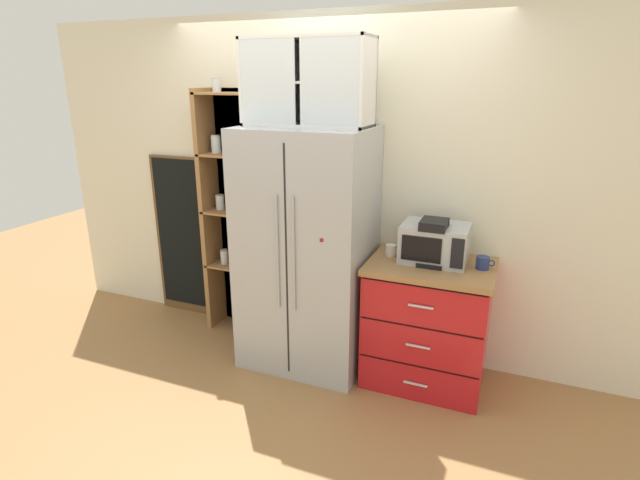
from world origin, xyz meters
The scene contains 12 objects.
ground_plane centered at (0.00, 0.00, 0.00)m, with size 10.81×10.81×0.00m, color #9E7042.
wall_back_cream centered at (0.00, 0.40, 1.27)m, with size 5.10×0.10×2.55m, color silver.
refrigerator centered at (0.00, 0.00, 0.89)m, with size 0.91×0.71×1.78m.
pantry_shelf_column centered at (-0.75, 0.29, 1.05)m, with size 0.55×0.29×2.09m.
counter_cabinet centered at (0.90, 0.05, 0.45)m, with size 0.84×0.63×0.90m.
microwave centered at (0.90, 0.10, 1.03)m, with size 0.44×0.33×0.26m.
coffee_maker centered at (0.90, 0.06, 1.05)m, with size 0.17×0.20×0.31m.
mug_navy centered at (1.22, 0.08, 0.94)m, with size 0.12×0.09×0.08m.
mug_cream centered at (0.61, 0.09, 0.94)m, with size 0.11×0.08×0.08m.
bottle_clear centered at (0.90, 0.04, 1.03)m, with size 0.07×0.07×0.29m.
upper_cabinet centered at (0.00, 0.05, 2.06)m, with size 0.87×0.32×0.57m.
chalkboard_menu centered at (-1.35, 0.33, 0.73)m, with size 0.60×0.04×1.45m.
Camera 1 is at (1.38, -3.13, 2.08)m, focal length 27.69 mm.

